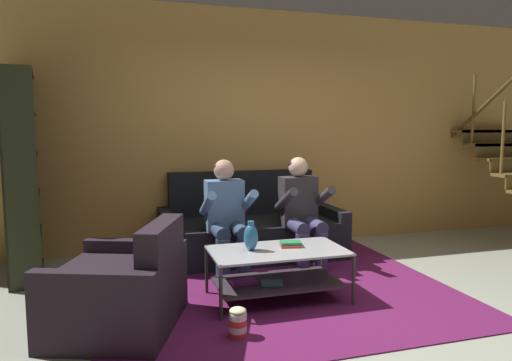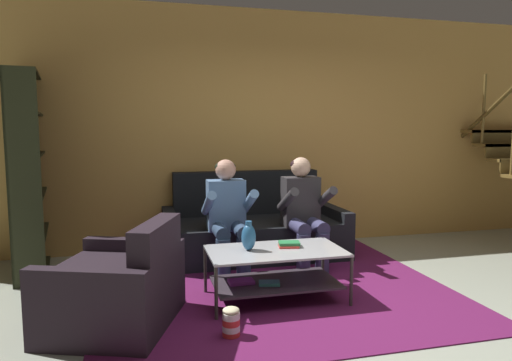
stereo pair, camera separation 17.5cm
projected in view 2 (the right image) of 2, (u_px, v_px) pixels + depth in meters
ground at (353, 319)px, 3.51m from camera, size 16.80×16.80×0.00m
back_partition at (268, 130)px, 5.72m from camera, size 8.40×0.12×2.90m
couch at (253, 230)px, 5.29m from camera, size 2.03×1.00×0.95m
person_seated_left at (228, 212)px, 4.58m from camera, size 0.50×0.58×1.15m
person_seated_right at (304, 208)px, 4.78m from camera, size 0.50×0.58×1.16m
coffee_table at (274, 267)px, 3.88m from camera, size 1.15×0.63×0.44m
area_rug at (266, 277)px, 4.49m from camera, size 3.10×3.36×0.01m
vase at (249, 237)px, 3.84m from camera, size 0.12×0.12×0.25m
book_stack at (289, 244)px, 3.96m from camera, size 0.21×0.17×0.04m
bookshelf at (24, 186)px, 4.58m from camera, size 0.45×1.18×2.01m
armchair at (118, 289)px, 3.37m from camera, size 1.11×1.17×0.79m
popcorn_tub at (231, 322)px, 3.20m from camera, size 0.13×0.13×0.22m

